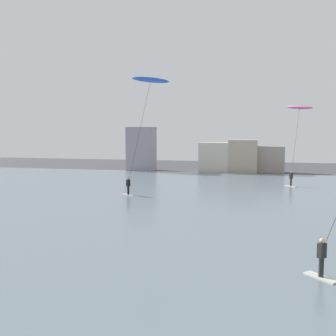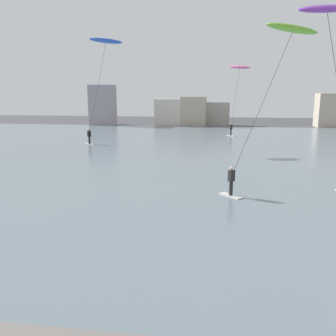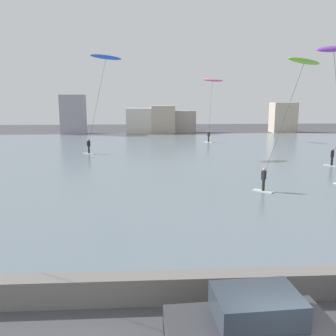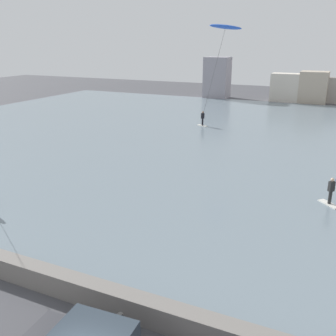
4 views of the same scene
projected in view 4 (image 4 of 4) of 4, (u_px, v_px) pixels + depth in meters
seawall_barrier at (158, 314)px, 13.07m from camera, size 60.00×0.70×0.91m
water_bay at (285, 144)px, 36.18m from camera, size 84.00×52.00×0.10m
far_shore_buildings at (317, 86)px, 59.46m from camera, size 41.28×4.70×6.71m
bollard_post at (121, 325)px, 12.52m from camera, size 0.18×0.18×0.92m
kitesurfer_blue at (223, 36)px, 39.79m from camera, size 4.68×1.55×10.95m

